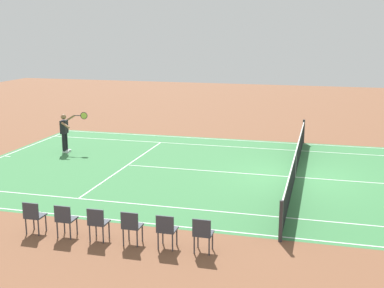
{
  "coord_description": "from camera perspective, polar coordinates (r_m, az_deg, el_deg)",
  "views": [
    {
      "loc": [
        -0.89,
        17.81,
        5.22
      ],
      "look_at": [
        3.91,
        -0.39,
        0.9
      ],
      "focal_mm": 47.61,
      "sensor_mm": 36.0,
      "label": 1
    }
  ],
  "objects": [
    {
      "name": "tennis_player_near",
      "position": [
        22.3,
        -14.03,
        1.44
      ],
      "size": [
        1.03,
        0.81,
        1.7
      ],
      "color": "black",
      "rests_on": "ground_plane"
    },
    {
      "name": "spectator_chair_3",
      "position": [
        12.99,
        -10.53,
        -8.53
      ],
      "size": [
        0.44,
        0.44,
        0.88
      ],
      "color": "#38383D",
      "rests_on": "ground_plane"
    },
    {
      "name": "court_slab",
      "position": [
        18.58,
        11.46,
        -3.66
      ],
      "size": [
        24.2,
        11.4,
        0.0
      ],
      "primitive_type": "cube",
      "color": "#387A42",
      "rests_on": "ground_plane"
    },
    {
      "name": "court_line_markings",
      "position": [
        18.58,
        11.46,
        -3.65
      ],
      "size": [
        23.85,
        11.05,
        0.01
      ],
      "color": "white",
      "rests_on": "ground_plane"
    },
    {
      "name": "spectator_chair_4",
      "position": [
        13.38,
        -14.04,
        -8.06
      ],
      "size": [
        0.44,
        0.44,
        0.88
      ],
      "color": "#38383D",
      "rests_on": "ground_plane"
    },
    {
      "name": "tennis_net",
      "position": [
        18.44,
        11.52,
        -2.19
      ],
      "size": [
        0.1,
        11.7,
        1.08
      ],
      "color": "#2D2D33",
      "rests_on": "ground_plane"
    },
    {
      "name": "spectator_chair_0",
      "position": [
        12.14,
        1.21,
        -9.86
      ],
      "size": [
        0.44,
        0.44,
        0.88
      ],
      "color": "#38383D",
      "rests_on": "ground_plane"
    },
    {
      "name": "spectator_chair_5",
      "position": [
        13.81,
        -17.33,
        -7.58
      ],
      "size": [
        0.44,
        0.44,
        0.88
      ],
      "color": "#38383D",
      "rests_on": "ground_plane"
    },
    {
      "name": "spectator_chair_1",
      "position": [
        12.36,
        -2.89,
        -9.44
      ],
      "size": [
        0.44,
        0.44,
        0.88
      ],
      "color": "#38383D",
      "rests_on": "ground_plane"
    },
    {
      "name": "ground_plane",
      "position": [
        18.58,
        11.46,
        -3.66
      ],
      "size": [
        60.0,
        60.0,
        0.0
      ],
      "primitive_type": "plane",
      "color": "brown"
    },
    {
      "name": "spectator_chair_2",
      "position": [
        12.65,
        -6.81,
        -8.99
      ],
      "size": [
        0.44,
        0.44,
        0.88
      ],
      "color": "#38383D",
      "rests_on": "ground_plane"
    }
  ]
}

